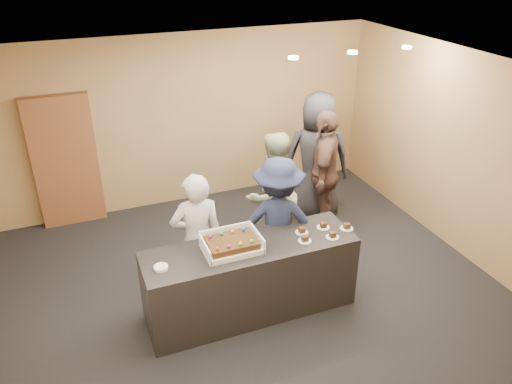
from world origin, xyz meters
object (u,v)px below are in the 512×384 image
serving_counter (251,279)px  person_brown_extra (324,172)px  cake_box (231,246)px  person_server_grey (197,239)px  sheet_cake (232,243)px  plate_stack (161,268)px  person_navy_man (278,222)px  person_sage_man (273,194)px  person_dark_suit (317,159)px  storage_cabinet (66,162)px

serving_counter → person_brown_extra: size_ratio=1.29×
cake_box → person_server_grey: bearing=121.8°
serving_counter → sheet_cake: sheet_cake is taller
sheet_cake → plate_stack: (-0.79, -0.06, -0.08)m
serving_counter → person_navy_man: size_ratio=1.44×
person_sage_man → person_server_grey: bearing=9.9°
person_server_grey → person_dark_suit: person_dark_suit is taller
sheet_cake → person_navy_man: person_navy_man is taller
plate_stack → person_server_grey: size_ratio=0.09×
cake_box → person_navy_man: (0.75, 0.43, -0.11)m
cake_box → person_dark_suit: size_ratio=0.31×
plate_stack → person_navy_man: (1.54, 0.51, -0.08)m
person_server_grey → person_dark_suit: size_ratio=0.83×
plate_stack → sheet_cake: bearing=4.0°
person_brown_extra → cake_box: bearing=-19.8°
sheet_cake → serving_counter: bearing=0.0°
person_server_grey → storage_cabinet: bearing=-58.1°
serving_counter → person_brown_extra: (1.64, 1.32, 0.48)m
sheet_cake → person_sage_man: size_ratio=0.31×
plate_stack → person_navy_man: person_navy_man is taller
storage_cabinet → person_navy_man: (2.30, -2.47, -0.16)m
plate_stack → person_navy_man: bearing=18.2°
person_brown_extra → person_server_grey: bearing=-32.5°
storage_cabinet → person_navy_man: storage_cabinet is taller
serving_counter → person_brown_extra: 2.16m
cake_box → person_brown_extra: 2.27m
person_sage_man → person_navy_man: person_sage_man is taller
serving_counter → storage_cabinet: bearing=121.3°
serving_counter → cake_box: (-0.21, 0.02, 0.49)m
person_sage_man → cake_box: bearing=30.3°
serving_counter → plate_stack: (-1.01, -0.06, 0.47)m
plate_stack → person_navy_man: 1.62m
person_server_grey → person_dark_suit: (2.17, 1.20, 0.17)m
person_dark_suit → cake_box: bearing=63.8°
serving_counter → cake_box: size_ratio=3.86×
person_brown_extra → sheet_cake: bearing=-19.4°
plate_stack → person_server_grey: (0.53, 0.51, -0.09)m
cake_box → person_sage_man: 1.44m
serving_counter → person_dark_suit: (1.69, 1.65, 0.55)m
serving_counter → person_navy_man: 0.80m
person_server_grey → person_sage_man: 1.38m
serving_counter → sheet_cake: size_ratio=4.54×
storage_cabinet → person_server_grey: 2.78m
sheet_cake → person_navy_man: (0.75, 0.45, -0.16)m
person_brown_extra → person_sage_man: bearing=-40.4°
plate_stack → person_sage_man: person_sage_man is taller
person_navy_man → person_dark_suit: size_ratio=0.84×
cake_box → person_brown_extra: bearing=34.9°
person_dark_suit → person_server_grey: bearing=52.3°
cake_box → person_sage_man: person_sage_man is taller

